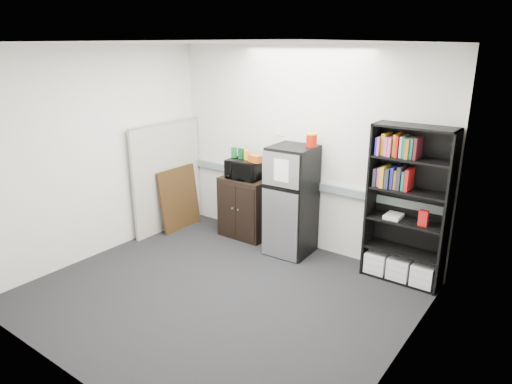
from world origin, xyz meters
TOP-DOWN VIEW (x-y plane):
  - floor at (0.00, 0.00)m, footprint 4.00×4.00m
  - wall_back at (0.00, 1.75)m, footprint 4.00×0.02m
  - wall_right at (2.00, 0.00)m, footprint 0.02×3.50m
  - wall_left at (-2.00, 0.00)m, footprint 0.02×3.50m
  - ceiling at (0.00, 0.00)m, footprint 4.00×3.50m
  - electrical_raceway at (0.00, 1.72)m, footprint 3.92×0.05m
  - wall_note at (-0.35, 1.74)m, footprint 0.14×0.00m
  - bookshelf at (1.53, 1.57)m, footprint 0.90×0.34m
  - cubicle_partition at (-1.90, 1.08)m, footprint 0.06×1.30m
  - cabinet at (-0.76, 1.50)m, footprint 0.70×0.47m
  - microwave at (-0.76, 1.48)m, footprint 0.51×0.37m
  - snack_box_a at (-0.97, 1.52)m, footprint 0.07×0.05m
  - snack_box_b at (-0.85, 1.52)m, footprint 0.08×0.06m
  - snack_box_c at (-0.74, 1.52)m, footprint 0.07×0.06m
  - snack_bag at (-0.57, 1.47)m, footprint 0.19×0.13m
  - refrigerator at (0.06, 1.42)m, footprint 0.57×0.60m
  - coffee_can at (0.26, 1.55)m, footprint 0.14×0.14m
  - framed_poster at (-1.77, 1.17)m, footprint 0.16×0.73m

SIDE VIEW (x-z plane):
  - floor at x=0.00m, z-range 0.00..0.00m
  - cabinet at x=-0.76m, z-range 0.00..0.88m
  - framed_poster at x=-1.77m, z-range 0.00..0.94m
  - refrigerator at x=0.06m, z-range 0.00..1.46m
  - cubicle_partition at x=-1.90m, z-range 0.00..1.62m
  - electrical_raceway at x=0.00m, z-range 0.85..0.95m
  - bookshelf at x=1.53m, z-range -0.01..1.84m
  - microwave at x=-0.76m, z-range 0.88..1.15m
  - snack_bag at x=-0.57m, z-range 1.15..1.25m
  - snack_box_c at x=-0.74m, z-range 1.15..1.29m
  - snack_box_a at x=-0.97m, z-range 1.15..1.30m
  - snack_box_b at x=-0.85m, z-range 1.15..1.30m
  - wall_back at x=0.00m, z-range 0.00..2.70m
  - wall_right at x=2.00m, z-range 0.00..2.70m
  - wall_left at x=-2.00m, z-range 0.00..2.70m
  - wall_note at x=-0.35m, z-range 1.50..1.60m
  - coffee_can at x=0.26m, z-range 1.46..1.65m
  - ceiling at x=0.00m, z-range 2.69..2.71m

